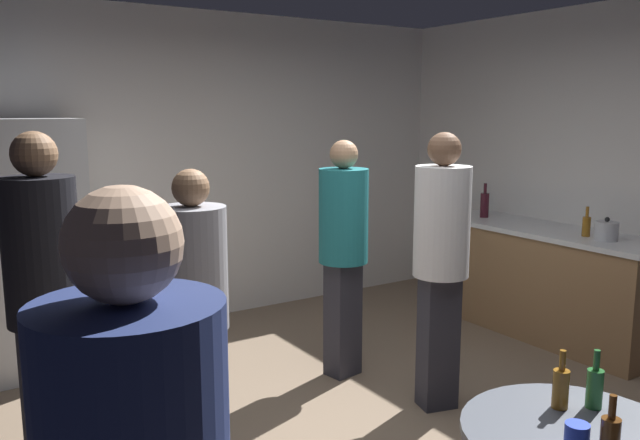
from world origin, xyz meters
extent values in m
cube|color=silver|center=(0.00, 2.63, 1.35)|extent=(5.32, 0.06, 2.70)
cube|color=silver|center=(-1.40, 2.20, 0.90)|extent=(0.70, 0.65, 1.80)
cube|color=#262628|center=(-1.19, 1.86, 0.99)|extent=(0.03, 0.03, 0.60)
cube|color=olive|center=(2.28, 0.68, 0.43)|extent=(0.60, 1.97, 0.86)
cube|color=silver|center=(2.28, 0.68, 0.88)|extent=(0.64, 2.01, 0.04)
cylinder|color=#B2B2B7|center=(2.23, 0.10, 0.97)|extent=(0.17, 0.17, 0.14)
sphere|color=black|center=(2.23, 0.10, 1.06)|extent=(0.04, 0.04, 0.04)
cone|color=#B2B2B7|center=(2.35, 0.10, 0.98)|extent=(0.09, 0.04, 0.06)
cylinder|color=#3F141E|center=(2.26, 1.33, 1.01)|extent=(0.08, 0.08, 0.22)
cylinder|color=#3F141E|center=(2.26, 1.33, 1.17)|extent=(0.03, 0.03, 0.09)
cylinder|color=#8C5919|center=(2.25, 0.28, 0.98)|extent=(0.06, 0.06, 0.15)
cylinder|color=#8C5919|center=(2.25, 0.28, 1.09)|extent=(0.02, 0.02, 0.08)
cylinder|color=#4C515B|center=(-0.20, -1.39, 0.72)|extent=(0.80, 0.80, 0.03)
cylinder|color=#8C5919|center=(-0.10, -1.25, 0.81)|extent=(0.06, 0.06, 0.15)
cylinder|color=#8C5919|center=(-0.10, -1.25, 0.93)|extent=(0.02, 0.02, 0.08)
cylinder|color=#593314|center=(-0.29, -1.58, 0.93)|extent=(0.02, 0.02, 0.08)
cylinder|color=#26662D|center=(0.02, -1.32, 0.81)|extent=(0.06, 0.06, 0.15)
cylinder|color=#26662D|center=(0.02, -1.32, 0.93)|extent=(0.02, 0.02, 0.08)
cylinder|color=blue|center=(-0.34, -1.50, 0.79)|extent=(0.08, 0.08, 0.11)
cube|color=#2D2D38|center=(0.60, 0.14, 0.43)|extent=(0.26, 0.22, 0.85)
cylinder|color=white|center=(0.60, 0.14, 1.19)|extent=(0.41, 0.41, 0.67)
sphere|color=brown|center=(0.60, 0.14, 1.63)|extent=(0.20, 0.20, 0.20)
cube|color=#2D2D38|center=(-1.62, 0.46, 0.43)|extent=(0.27, 0.25, 0.87)
cylinder|color=black|center=(-1.62, 0.46, 1.21)|extent=(0.45, 0.45, 0.69)
sphere|color=#8C6647|center=(-1.62, 0.46, 1.66)|extent=(0.21, 0.21, 0.21)
cube|color=#2D2D38|center=(-0.96, 0.26, 0.39)|extent=(0.23, 0.18, 0.78)
cylinder|color=gray|center=(-0.96, 0.26, 1.09)|extent=(0.36, 0.36, 0.62)
sphere|color=#8C6647|center=(-0.96, 0.26, 1.49)|extent=(0.18, 0.18, 0.18)
cube|color=#2D2D38|center=(0.39, 0.88, 0.41)|extent=(0.24, 0.20, 0.82)
cylinder|color=#1E727A|center=(0.39, 0.88, 1.14)|extent=(0.39, 0.39, 0.65)
sphere|color=tan|center=(0.39, 0.88, 1.56)|extent=(0.19, 0.19, 0.19)
sphere|color=#D8AD8C|center=(-1.82, -1.62, 1.63)|extent=(0.20, 0.20, 0.20)
camera|label=1|loc=(-2.12, -2.69, 1.86)|focal=36.18mm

